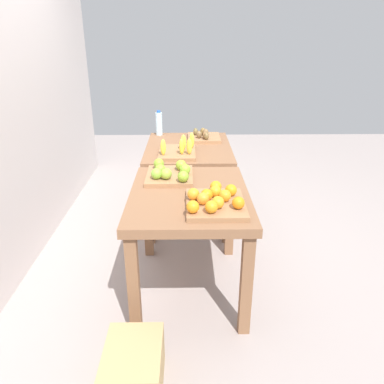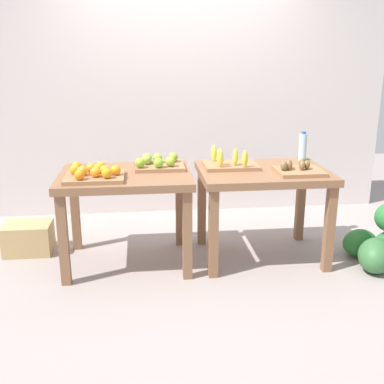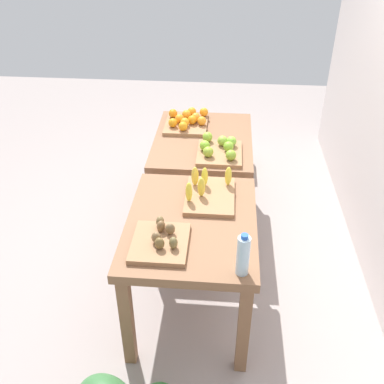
# 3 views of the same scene
# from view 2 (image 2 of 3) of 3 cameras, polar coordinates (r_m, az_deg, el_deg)

# --- Properties ---
(ground_plane) EXTENTS (8.00, 8.00, 0.00)m
(ground_plane) POSITION_cam_2_polar(r_m,az_deg,el_deg) (4.00, 0.38, -8.18)
(ground_plane) COLOR #9D918D
(back_wall) EXTENTS (4.40, 0.12, 3.00)m
(back_wall) POSITION_cam_2_polar(r_m,az_deg,el_deg) (4.98, -1.47, 14.54)
(back_wall) COLOR silver
(back_wall) RESTS_ON ground_plane
(display_table_left) EXTENTS (1.04, 0.80, 0.77)m
(display_table_left) POSITION_cam_2_polar(r_m,az_deg,el_deg) (3.75, -8.13, 0.62)
(display_table_left) COLOR brown
(display_table_left) RESTS_ON ground_plane
(display_table_right) EXTENTS (1.04, 0.80, 0.77)m
(display_table_right) POSITION_cam_2_polar(r_m,az_deg,el_deg) (3.88, 8.65, 1.13)
(display_table_right) COLOR brown
(display_table_right) RESTS_ON ground_plane
(orange_bin) EXTENTS (0.44, 0.37, 0.11)m
(orange_bin) POSITION_cam_2_polar(r_m,az_deg,el_deg) (3.58, -11.93, 2.23)
(orange_bin) COLOR #9C6E49
(orange_bin) RESTS_ON display_table_left
(apple_bin) EXTENTS (0.41, 0.34, 0.11)m
(apple_bin) POSITION_cam_2_polar(r_m,az_deg,el_deg) (3.85, -4.18, 3.53)
(apple_bin) COLOR #9C6E49
(apple_bin) RESTS_ON display_table_left
(banana_crate) EXTENTS (0.44, 0.32, 0.17)m
(banana_crate) POSITION_cam_2_polar(r_m,az_deg,el_deg) (3.87, 4.64, 3.52)
(banana_crate) COLOR #9C6E49
(banana_crate) RESTS_ON display_table_right
(kiwi_bin) EXTENTS (0.36, 0.32, 0.10)m
(kiwi_bin) POSITION_cam_2_polar(r_m,az_deg,el_deg) (3.77, 12.89, 2.68)
(kiwi_bin) COLOR #9C6E49
(kiwi_bin) RESTS_ON display_table_right
(water_bottle) EXTENTS (0.07, 0.07, 0.26)m
(water_bottle) POSITION_cam_2_polar(r_m,az_deg,el_deg) (4.23, 13.42, 5.42)
(water_bottle) COLOR silver
(water_bottle) RESTS_ON display_table_right
(watermelon_pile) EXTENTS (0.64, 0.67, 0.52)m
(watermelon_pile) POSITION_cam_2_polar(r_m,az_deg,el_deg) (4.15, 22.10, -5.64)
(watermelon_pile) COLOR #267436
(watermelon_pile) RESTS_ON ground_plane
(cardboard_produce_box) EXTENTS (0.40, 0.30, 0.26)m
(cardboard_produce_box) POSITION_cam_2_polar(r_m,az_deg,el_deg) (4.32, -19.41, -5.36)
(cardboard_produce_box) COLOR tan
(cardboard_produce_box) RESTS_ON ground_plane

